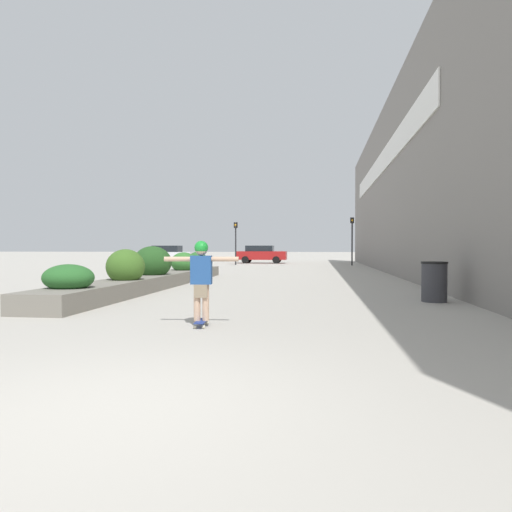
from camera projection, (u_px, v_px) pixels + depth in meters
The scene contains 11 objects.
ground_plane at pixel (118, 406), 3.96m from camera, with size 300.00×300.00×0.00m, color #ADA89E.
building_wall_right at pixel (401, 179), 22.33m from camera, with size 0.67×47.59×9.52m.
planter_box at pixel (156, 274), 15.98m from camera, with size 1.38×14.26×1.44m.
skateboard at pixel (201, 322), 7.99m from camera, with size 0.23×0.63×0.10m.
skateboarder at pixel (201, 272), 7.98m from camera, with size 1.31×0.24×1.40m.
trash_bin at pixel (434, 282), 11.62m from camera, with size 0.66×0.66×1.03m.
car_leftmost at pixel (261, 254), 41.02m from camera, with size 4.43×1.97×1.58m.
car_center_left at pixel (444, 256), 38.44m from camera, with size 3.98×1.86×1.35m.
car_center_right at pixel (169, 254), 41.14m from camera, with size 4.35×1.94×1.58m.
traffic_light_left at pixel (236, 236), 36.76m from camera, with size 0.28×0.30×3.45m.
traffic_light_right at pixel (352, 233), 35.68m from camera, with size 0.28×0.30×3.76m.
Camera 1 is at (1.72, -3.74, 1.38)m, focal length 32.00 mm.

